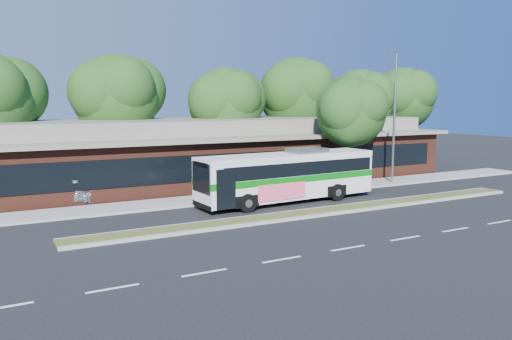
% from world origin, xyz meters
% --- Properties ---
extents(ground, '(120.00, 120.00, 0.00)m').
position_xyz_m(ground, '(0.00, 0.00, 0.00)').
color(ground, black).
rests_on(ground, ground).
extents(median_strip, '(26.00, 1.10, 0.15)m').
position_xyz_m(median_strip, '(0.00, 0.60, 0.07)').
color(median_strip, '#414A1F').
rests_on(median_strip, ground).
extents(sidewalk, '(44.00, 2.60, 0.12)m').
position_xyz_m(sidewalk, '(0.00, 6.40, 0.06)').
color(sidewalk, gray).
rests_on(sidewalk, ground).
extents(plaza_building, '(33.20, 11.20, 4.45)m').
position_xyz_m(plaza_building, '(0.00, 12.99, 2.13)').
color(plaza_building, '#4E2418').
rests_on(plaza_building, ground).
extents(lamp_post, '(0.93, 0.18, 9.07)m').
position_xyz_m(lamp_post, '(9.56, 6.00, 4.90)').
color(lamp_post, slate).
rests_on(lamp_post, ground).
extents(tree_bg_b, '(6.69, 6.00, 9.00)m').
position_xyz_m(tree_bg_b, '(-6.57, 16.14, 6.14)').
color(tree_bg_b, black).
rests_on(tree_bg_b, ground).
extents(tree_bg_c, '(6.24, 5.60, 8.26)m').
position_xyz_m(tree_bg_c, '(1.40, 15.13, 5.59)').
color(tree_bg_c, black).
rests_on(tree_bg_c, ground).
extents(tree_bg_d, '(6.91, 6.20, 9.37)m').
position_xyz_m(tree_bg_d, '(8.45, 16.15, 6.42)').
color(tree_bg_d, black).
rests_on(tree_bg_d, ground).
extents(tree_bg_e, '(6.47, 5.80, 8.50)m').
position_xyz_m(tree_bg_e, '(14.42, 15.14, 5.74)').
color(tree_bg_e, black).
rests_on(tree_bg_e, ground).
extents(tree_bg_f, '(6.69, 6.00, 8.92)m').
position_xyz_m(tree_bg_f, '(20.43, 16.14, 6.06)').
color(tree_bg_f, black).
rests_on(tree_bg_f, ground).
extents(transit_bus, '(10.87, 2.96, 3.02)m').
position_xyz_m(transit_bus, '(-0.28, 3.80, 1.68)').
color(transit_bus, silver).
rests_on(transit_bus, ground).
extents(sedan, '(5.81, 3.75, 1.57)m').
position_xyz_m(sedan, '(-9.00, 9.51, 0.78)').
color(sedan, '#AFB3B6').
rests_on(sedan, ground).
extents(sidewalk_tree, '(5.09, 4.56, 7.24)m').
position_xyz_m(sidewalk_tree, '(6.33, 6.31, 5.06)').
color(sidewalk_tree, black).
rests_on(sidewalk_tree, ground).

